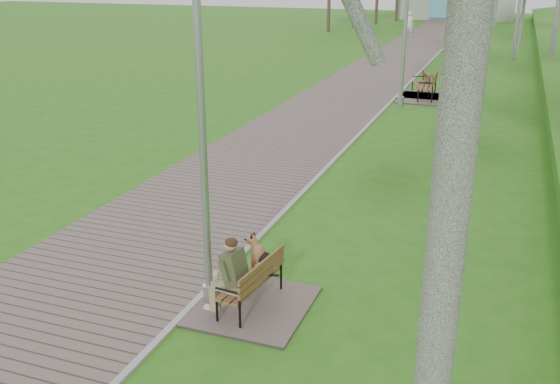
# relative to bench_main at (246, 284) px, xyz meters

# --- Properties ---
(ground) EXTENTS (120.00, 120.00, 0.00)m
(ground) POSITION_rel_bench_main_xyz_m (-0.73, 1.74, -0.37)
(ground) COLOR #2A6C18
(ground) RESTS_ON ground
(walkway) EXTENTS (3.50, 67.00, 0.04)m
(walkway) POSITION_rel_bench_main_xyz_m (-2.48, 23.24, -0.35)
(walkway) COLOR #6F5F5A
(walkway) RESTS_ON ground
(kerb) EXTENTS (0.10, 67.00, 0.05)m
(kerb) POSITION_rel_bench_main_xyz_m (-0.73, 23.24, -0.34)
(kerb) COLOR #999993
(kerb) RESTS_ON ground
(bench_main) EXTENTS (1.54, 1.71, 1.34)m
(bench_main) POSITION_rel_bench_main_xyz_m (0.00, 0.00, 0.00)
(bench_main) COLOR #6F5F5A
(bench_main) RESTS_ON ground
(bench_second) EXTENTS (2.01, 2.24, 1.24)m
(bench_second) POSITION_rel_bench_main_xyz_m (0.36, 15.65, -0.14)
(bench_second) COLOR #6F5F5A
(bench_second) RESTS_ON ground
(bench_third) EXTENTS (1.65, 1.83, 1.01)m
(bench_third) POSITION_rel_bench_main_xyz_m (0.03, 16.33, -0.18)
(bench_third) COLOR #6F5F5A
(bench_third) RESTS_ON ground
(bench_far) EXTENTS (1.73, 1.92, 1.06)m
(bench_far) POSITION_rel_bench_main_xyz_m (0.04, 30.07, -0.17)
(bench_far) COLOR #6F5F5A
(bench_far) RESTS_ON ground
(lamp_post_near) EXTENTS (0.18, 0.18, 4.62)m
(lamp_post_near) POSITION_rel_bench_main_xyz_m (-0.57, -0.04, 1.79)
(lamp_post_near) COLOR #9A9DA2
(lamp_post_near) RESTS_ON ground
(lamp_post_second) EXTENTS (0.22, 0.22, 5.71)m
(lamp_post_second) POSITION_rel_bench_main_xyz_m (-0.33, 14.17, 2.30)
(lamp_post_second) COLOR #9A9DA2
(lamp_post_second) RESTS_ON ground
(pedestrian_near) EXTENTS (0.67, 0.52, 1.64)m
(pedestrian_near) POSITION_rel_bench_main_xyz_m (-3.73, 36.49, 0.45)
(pedestrian_near) COLOR silver
(pedestrian_near) RESTS_ON ground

